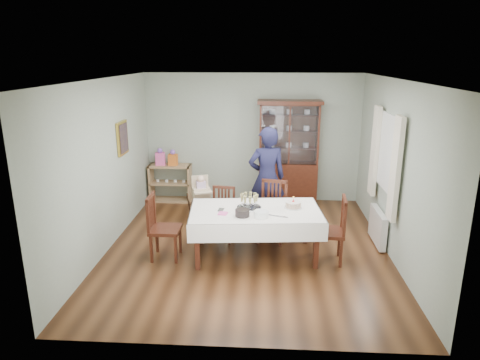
# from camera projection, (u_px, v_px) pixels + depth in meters

# --- Properties ---
(floor) EXTENTS (5.00, 5.00, 0.00)m
(floor) POSITION_uv_depth(u_px,v_px,m) (247.00, 248.00, 7.02)
(floor) COLOR #593319
(floor) RESTS_ON ground
(room_shell) EXTENTS (5.00, 5.00, 5.00)m
(room_shell) POSITION_uv_depth(u_px,v_px,m) (249.00, 139.00, 7.05)
(room_shell) COLOR #9EAA99
(room_shell) RESTS_ON floor
(dining_table) EXTENTS (2.09, 1.32, 0.76)m
(dining_table) POSITION_uv_depth(u_px,v_px,m) (255.00, 233.00, 6.65)
(dining_table) COLOR #451E11
(dining_table) RESTS_ON floor
(china_cabinet) EXTENTS (1.30, 0.48, 2.18)m
(china_cabinet) POSITION_uv_depth(u_px,v_px,m) (288.00, 152.00, 8.82)
(china_cabinet) COLOR #451E11
(china_cabinet) RESTS_ON floor
(sideboard) EXTENTS (0.90, 0.38, 0.80)m
(sideboard) POSITION_uv_depth(u_px,v_px,m) (171.00, 183.00, 9.19)
(sideboard) COLOR tan
(sideboard) RESTS_ON floor
(picture_frame) EXTENTS (0.04, 0.48, 0.58)m
(picture_frame) POSITION_uv_depth(u_px,v_px,m) (123.00, 138.00, 7.45)
(picture_frame) COLOR gold
(picture_frame) RESTS_ON room_shell
(window) EXTENTS (0.04, 1.02, 1.22)m
(window) POSITION_uv_depth(u_px,v_px,m) (389.00, 153.00, 6.74)
(window) COLOR white
(window) RESTS_ON room_shell
(curtain_left) EXTENTS (0.07, 0.30, 1.55)m
(curtain_left) POSITION_uv_depth(u_px,v_px,m) (396.00, 169.00, 6.18)
(curtain_left) COLOR silver
(curtain_left) RESTS_ON room_shell
(curtain_right) EXTENTS (0.07, 0.30, 1.55)m
(curtain_right) POSITION_uv_depth(u_px,v_px,m) (375.00, 151.00, 7.37)
(curtain_right) COLOR silver
(curtain_right) RESTS_ON room_shell
(radiator) EXTENTS (0.10, 0.80, 0.55)m
(radiator) POSITION_uv_depth(u_px,v_px,m) (378.00, 227.00, 7.10)
(radiator) COLOR white
(radiator) RESTS_ON floor
(chair_far_left) EXTENTS (0.45, 0.45, 0.90)m
(chair_far_left) POSITION_uv_depth(u_px,v_px,m) (222.00, 225.00, 7.27)
(chair_far_left) COLOR #451E11
(chair_far_left) RESTS_ON floor
(chair_far_right) EXTENTS (0.54, 0.54, 1.02)m
(chair_far_right) POSITION_uv_depth(u_px,v_px,m) (272.00, 224.00, 7.22)
(chair_far_right) COLOR #451E11
(chair_far_right) RESTS_ON floor
(chair_end_left) EXTENTS (0.46, 0.46, 1.01)m
(chair_end_left) POSITION_uv_depth(u_px,v_px,m) (165.00, 239.00, 6.60)
(chair_end_left) COLOR #451E11
(chair_end_left) RESTS_ON floor
(chair_end_right) EXTENTS (0.50, 0.50, 1.02)m
(chair_end_right) POSITION_uv_depth(u_px,v_px,m) (329.00, 242.00, 6.49)
(chair_end_right) COLOR #451E11
(chair_end_right) RESTS_ON floor
(woman) EXTENTS (0.76, 0.58, 1.85)m
(woman) POSITION_uv_depth(u_px,v_px,m) (267.00, 178.00, 7.67)
(woman) COLOR black
(woman) RESTS_ON floor
(high_chair) EXTENTS (0.53, 0.53, 0.94)m
(high_chair) POSITION_uv_depth(u_px,v_px,m) (202.00, 205.00, 7.92)
(high_chair) COLOR black
(high_chair) RESTS_ON floor
(champagne_tray) EXTENTS (0.38, 0.38, 0.23)m
(champagne_tray) POSITION_uv_depth(u_px,v_px,m) (249.00, 204.00, 6.60)
(champagne_tray) COLOR silver
(champagne_tray) RESTS_ON dining_table
(birthday_cake) EXTENTS (0.28, 0.28, 0.19)m
(birthday_cake) POSITION_uv_depth(u_px,v_px,m) (293.00, 205.00, 6.61)
(birthday_cake) COLOR white
(birthday_cake) RESTS_ON dining_table
(plate_stack_dark) EXTENTS (0.25, 0.25, 0.10)m
(plate_stack_dark) POSITION_uv_depth(u_px,v_px,m) (242.00, 213.00, 6.28)
(plate_stack_dark) COLOR black
(plate_stack_dark) RESTS_ON dining_table
(plate_stack_white) EXTENTS (0.29, 0.29, 0.09)m
(plate_stack_white) POSITION_uv_depth(u_px,v_px,m) (261.00, 214.00, 6.25)
(plate_stack_white) COLOR white
(plate_stack_white) RESTS_ON dining_table
(napkin_stack) EXTENTS (0.15, 0.15, 0.02)m
(napkin_stack) POSITION_uv_depth(u_px,v_px,m) (223.00, 213.00, 6.37)
(napkin_stack) COLOR #F158A7
(napkin_stack) RESTS_ON dining_table
(cutlery) EXTENTS (0.13, 0.17, 0.01)m
(cutlery) POSITION_uv_depth(u_px,v_px,m) (219.00, 210.00, 6.54)
(cutlery) COLOR silver
(cutlery) RESTS_ON dining_table
(cake_knife) EXTENTS (0.29, 0.12, 0.01)m
(cake_knife) POSITION_uv_depth(u_px,v_px,m) (278.00, 216.00, 6.27)
(cake_knife) COLOR silver
(cake_knife) RESTS_ON dining_table
(gift_bag_pink) EXTENTS (0.21, 0.15, 0.36)m
(gift_bag_pink) POSITION_uv_depth(u_px,v_px,m) (160.00, 158.00, 9.03)
(gift_bag_pink) COLOR #F158A7
(gift_bag_pink) RESTS_ON sideboard
(gift_bag_orange) EXTENTS (0.19, 0.15, 0.34)m
(gift_bag_orange) POSITION_uv_depth(u_px,v_px,m) (173.00, 158.00, 9.01)
(gift_bag_orange) COLOR orange
(gift_bag_orange) RESTS_ON sideboard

